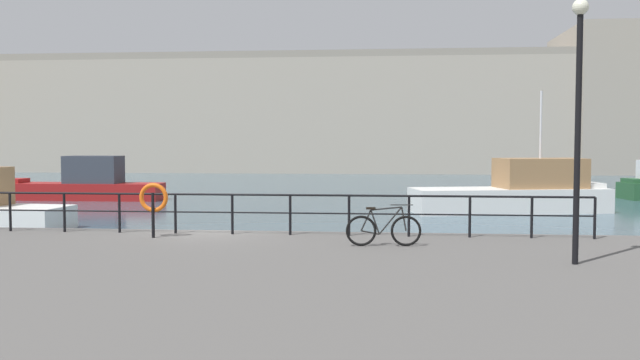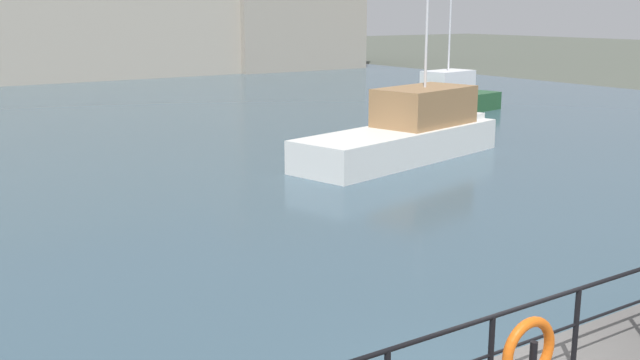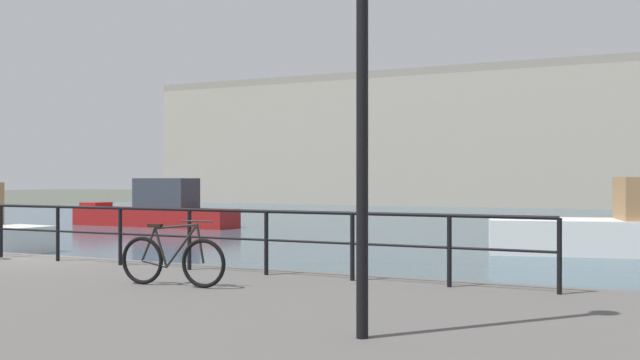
# 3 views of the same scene
# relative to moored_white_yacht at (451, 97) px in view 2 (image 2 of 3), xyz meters

# --- Properties ---
(moored_white_yacht) EXTENTS (6.23, 3.05, 7.72)m
(moored_white_yacht) POSITION_rel_moored_white_yacht_xyz_m (0.00, 0.00, 0.00)
(moored_white_yacht) COLOR #23512D
(moored_white_yacht) RESTS_ON water_basin
(moored_blue_motorboat) EXTENTS (9.48, 4.61, 5.70)m
(moored_blue_motorboat) POSITION_rel_moored_white_yacht_xyz_m (-10.11, -8.23, 0.11)
(moored_blue_motorboat) COLOR white
(moored_blue_motorboat) RESTS_ON water_basin
(quay_railing) EXTENTS (21.68, 0.07, 1.08)m
(quay_railing) POSITION_rel_moored_white_yacht_xyz_m (-21.92, -23.41, 0.76)
(quay_railing) COLOR black
(quay_railing) RESTS_ON quay_promenade
(life_ring_stand) EXTENTS (0.75, 0.16, 1.40)m
(life_ring_stand) POSITION_rel_moored_white_yacht_xyz_m (-22.24, -24.21, 1.00)
(life_ring_stand) COLOR black
(life_ring_stand) RESTS_ON quay_promenade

